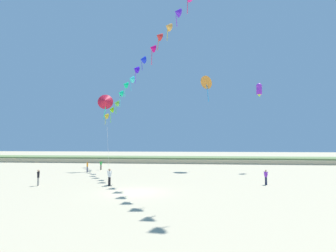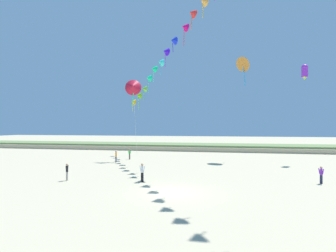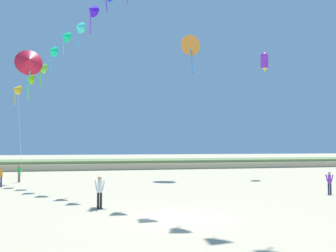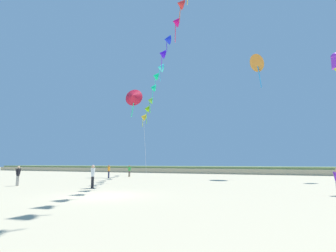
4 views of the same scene
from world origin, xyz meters
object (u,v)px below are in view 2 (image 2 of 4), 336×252
object	(u,v)px
large_kite_low_lead	(244,64)
large_kite_high_solo	(133,87)
person_near_left	(142,171)
person_mid_center	(67,171)
person_near_right	(116,156)
large_kite_mid_trail	(305,72)
person_far_right	(321,174)
person_far_left	(130,154)

from	to	relation	value
large_kite_low_lead	large_kite_high_solo	world-z (taller)	large_kite_low_lead
person_near_left	person_mid_center	size ratio (longest dim) A/B	1.06
person_near_right	person_mid_center	size ratio (longest dim) A/B	1.01
large_kite_low_lead	large_kite_mid_trail	size ratio (longest dim) A/B	2.08
large_kite_mid_trail	person_near_right	bearing A→B (deg)	-169.13
person_near_left	person_mid_center	distance (m)	7.20
large_kite_mid_trail	large_kite_high_solo	size ratio (longest dim) A/B	0.52
large_kite_high_solo	large_kite_mid_trail	bearing A→B (deg)	4.42
person_far_right	large_kite_mid_trail	world-z (taller)	large_kite_mid_trail
person_mid_center	person_far_left	world-z (taller)	person_mid_center
person_near_right	large_kite_low_lead	size ratio (longest dim) A/B	0.36
person_mid_center	person_near_right	bearing A→B (deg)	91.82
person_far_right	large_kite_mid_trail	size ratio (longest dim) A/B	0.70
large_kite_high_solo	person_far_right	bearing A→B (deg)	-29.72
person_near_right	large_kite_mid_trail	bearing A→B (deg)	10.87
large_kite_mid_trail	person_far_right	bearing A→B (deg)	-101.06
person_mid_center	large_kite_mid_trail	world-z (taller)	large_kite_mid_trail
person_far_left	large_kite_low_lead	distance (m)	22.47
person_near_right	large_kite_low_lead	bearing A→B (deg)	20.16
person_mid_center	person_far_right	xyz separation A→B (m)	(23.01, 3.27, -0.04)
person_near_right	person_far_right	distance (m)	25.23
person_far_right	person_far_left	bearing A→B (deg)	150.01
large_kite_low_lead	large_kite_high_solo	xyz separation A→B (m)	(-16.69, -3.54, -3.55)
person_mid_center	person_far_right	bearing A→B (deg)	8.08
large_kite_mid_trail	large_kite_high_solo	xyz separation A→B (m)	(-24.79, -1.92, -1.68)
large_kite_low_lead	large_kite_mid_trail	xyz separation A→B (m)	(8.10, -1.62, -1.88)
person_near_left	large_kite_low_lead	size ratio (longest dim) A/B	0.37
large_kite_low_lead	large_kite_high_solo	distance (m)	17.43
large_kite_high_solo	person_near_left	bearing A→B (deg)	-67.83
person_near_right	person_far_left	size ratio (longest dim) A/B	1.04
person_mid_center	person_far_right	distance (m)	23.24
person_far_right	large_kite_mid_trail	xyz separation A→B (m)	(2.83, 14.46, 11.99)
person_far_left	large_kite_high_solo	world-z (taller)	large_kite_high_solo
person_near_right	person_far_right	xyz separation A→B (m)	(23.41, -9.42, -0.05)
person_near_left	large_kite_high_solo	size ratio (longest dim) A/B	0.40
large_kite_mid_trail	person_near_left	bearing A→B (deg)	-137.85
person_near_left	large_kite_high_solo	world-z (taller)	large_kite_high_solo
person_far_left	large_kite_low_lead	size ratio (longest dim) A/B	0.34
large_kite_mid_trail	person_mid_center	bearing A→B (deg)	-145.55
large_kite_low_lead	large_kite_mid_trail	distance (m)	8.47
person_far_right	large_kite_low_lead	world-z (taller)	large_kite_low_lead
large_kite_low_lead	large_kite_mid_trail	bearing A→B (deg)	-11.34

